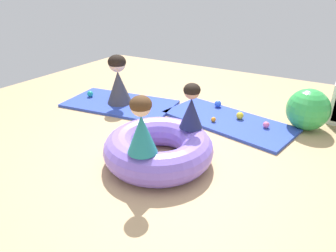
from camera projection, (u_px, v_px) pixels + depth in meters
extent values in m
plane|color=tan|center=(170.00, 160.00, 3.35)|extent=(8.00, 8.00, 0.00)
cube|color=#2D47B7|center=(228.00, 121.00, 4.26)|extent=(1.92, 1.16, 0.04)
cube|color=#2D47B7|center=(120.00, 104.00, 4.87)|extent=(1.82, 1.15, 0.04)
torus|color=#8466E0|center=(158.00, 148.00, 3.24)|extent=(1.18, 1.18, 0.35)
cone|color=teal|center=(142.00, 134.00, 2.76)|extent=(0.32, 0.32, 0.37)
sphere|color=beige|center=(141.00, 106.00, 2.64)|extent=(0.19, 0.19, 0.19)
ellipsoid|color=#472D19|center=(141.00, 104.00, 2.63)|extent=(0.20, 0.20, 0.16)
cone|color=navy|center=(191.00, 113.00, 3.25)|extent=(0.32, 0.32, 0.33)
sphere|color=tan|center=(192.00, 91.00, 3.15)|extent=(0.17, 0.17, 0.17)
ellipsoid|color=black|center=(192.00, 90.00, 3.14)|extent=(0.18, 0.18, 0.14)
cone|color=#383842|center=(119.00, 87.00, 4.75)|extent=(0.48, 0.48, 0.51)
sphere|color=beige|center=(117.00, 64.00, 4.59)|extent=(0.26, 0.26, 0.26)
ellipsoid|color=black|center=(117.00, 62.00, 4.57)|extent=(0.28, 0.28, 0.22)
sphere|color=yellow|center=(240.00, 115.00, 4.25)|extent=(0.10, 0.10, 0.10)
sphere|color=blue|center=(218.00, 104.00, 4.66)|extent=(0.10, 0.10, 0.10)
sphere|color=orange|center=(213.00, 119.00, 4.17)|extent=(0.07, 0.07, 0.07)
sphere|color=pink|center=(266.00, 125.00, 3.99)|extent=(0.09, 0.09, 0.09)
sphere|color=teal|center=(90.00, 94.00, 5.08)|extent=(0.10, 0.10, 0.10)
sphere|color=green|center=(308.00, 109.00, 3.97)|extent=(0.55, 0.55, 0.55)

